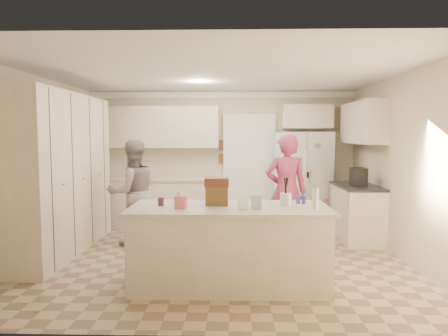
{
  "coord_description": "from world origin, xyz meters",
  "views": [
    {
      "loc": [
        0.25,
        -5.63,
        1.74
      ],
      "look_at": [
        0.1,
        0.35,
        1.25
      ],
      "focal_mm": 32.0,
      "sensor_mm": 36.0,
      "label": 1
    }
  ],
  "objects_px": {
    "teen_boy": "(133,192)",
    "utensil_crock": "(286,200)",
    "island_base": "(229,248)",
    "teen_girl": "(286,191)",
    "dollhouse_body": "(217,196)",
    "tissue_box": "(181,202)",
    "refrigerator": "(303,180)",
    "coffee_maker": "(358,177)"
  },
  "relations": [
    {
      "from": "teen_boy",
      "to": "utensil_crock",
      "type": "bearing_deg",
      "value": 110.45
    },
    {
      "from": "island_base",
      "to": "teen_girl",
      "type": "bearing_deg",
      "value": 61.43
    },
    {
      "from": "dollhouse_body",
      "to": "tissue_box",
      "type": "bearing_deg",
      "value": -153.43
    },
    {
      "from": "teen_boy",
      "to": "teen_girl",
      "type": "bearing_deg",
      "value": 143.89
    },
    {
      "from": "teen_girl",
      "to": "refrigerator",
      "type": "bearing_deg",
      "value": -106.11
    },
    {
      "from": "coffee_maker",
      "to": "teen_girl",
      "type": "height_order",
      "value": "teen_girl"
    },
    {
      "from": "utensil_crock",
      "to": "coffee_maker",
      "type": "bearing_deg",
      "value": 52.88
    },
    {
      "from": "refrigerator",
      "to": "island_base",
      "type": "height_order",
      "value": "refrigerator"
    },
    {
      "from": "refrigerator",
      "to": "island_base",
      "type": "xyz_separation_m",
      "value": [
        -1.36,
        -3.02,
        -0.46
      ]
    },
    {
      "from": "coffee_maker",
      "to": "teen_girl",
      "type": "bearing_deg",
      "value": -164.5
    },
    {
      "from": "refrigerator",
      "to": "coffee_maker",
      "type": "height_order",
      "value": "refrigerator"
    },
    {
      "from": "refrigerator",
      "to": "tissue_box",
      "type": "distance_m",
      "value": 3.66
    },
    {
      "from": "refrigerator",
      "to": "island_base",
      "type": "relative_size",
      "value": 0.82
    },
    {
      "from": "island_base",
      "to": "utensil_crock",
      "type": "xyz_separation_m",
      "value": [
        0.65,
        0.05,
        0.56
      ]
    },
    {
      "from": "teen_boy",
      "to": "teen_girl",
      "type": "height_order",
      "value": "teen_girl"
    },
    {
      "from": "coffee_maker",
      "to": "utensil_crock",
      "type": "height_order",
      "value": "coffee_maker"
    },
    {
      "from": "island_base",
      "to": "teen_boy",
      "type": "xyz_separation_m",
      "value": [
        -1.56,
        1.72,
        0.39
      ]
    },
    {
      "from": "coffee_maker",
      "to": "island_base",
      "type": "height_order",
      "value": "coffee_maker"
    },
    {
      "from": "island_base",
      "to": "tissue_box",
      "type": "height_order",
      "value": "tissue_box"
    },
    {
      "from": "refrigerator",
      "to": "tissue_box",
      "type": "height_order",
      "value": "refrigerator"
    },
    {
      "from": "tissue_box",
      "to": "teen_girl",
      "type": "relative_size",
      "value": 0.08
    },
    {
      "from": "coffee_maker",
      "to": "dollhouse_body",
      "type": "xyz_separation_m",
      "value": [
        -2.2,
        -1.8,
        -0.03
      ]
    },
    {
      "from": "refrigerator",
      "to": "dollhouse_body",
      "type": "xyz_separation_m",
      "value": [
        -1.51,
        -2.92,
        0.14
      ]
    },
    {
      "from": "island_base",
      "to": "refrigerator",
      "type": "bearing_deg",
      "value": 65.71
    },
    {
      "from": "refrigerator",
      "to": "island_base",
      "type": "distance_m",
      "value": 3.35
    },
    {
      "from": "coffee_maker",
      "to": "refrigerator",
      "type": "bearing_deg",
      "value": 121.41
    },
    {
      "from": "refrigerator",
      "to": "coffee_maker",
      "type": "xyz_separation_m",
      "value": [
        0.69,
        -1.12,
        0.17
      ]
    },
    {
      "from": "island_base",
      "to": "teen_boy",
      "type": "height_order",
      "value": "teen_boy"
    },
    {
      "from": "coffee_maker",
      "to": "dollhouse_body",
      "type": "relative_size",
      "value": 1.15
    },
    {
      "from": "utensil_crock",
      "to": "teen_girl",
      "type": "height_order",
      "value": "teen_girl"
    },
    {
      "from": "teen_boy",
      "to": "teen_girl",
      "type": "relative_size",
      "value": 0.95
    },
    {
      "from": "tissue_box",
      "to": "dollhouse_body",
      "type": "distance_m",
      "value": 0.45
    },
    {
      "from": "utensil_crock",
      "to": "tissue_box",
      "type": "bearing_deg",
      "value": -172.87
    },
    {
      "from": "tissue_box",
      "to": "dollhouse_body",
      "type": "xyz_separation_m",
      "value": [
        0.4,
        0.2,
        0.04
      ]
    },
    {
      "from": "island_base",
      "to": "dollhouse_body",
      "type": "relative_size",
      "value": 8.46
    },
    {
      "from": "teen_boy",
      "to": "dollhouse_body",
      "type": "bearing_deg",
      "value": 98.56
    },
    {
      "from": "tissue_box",
      "to": "teen_boy",
      "type": "distance_m",
      "value": 2.09
    },
    {
      "from": "utensil_crock",
      "to": "refrigerator",
      "type": "bearing_deg",
      "value": 76.49
    },
    {
      "from": "utensil_crock",
      "to": "dollhouse_body",
      "type": "bearing_deg",
      "value": 176.42
    },
    {
      "from": "tissue_box",
      "to": "island_base",
      "type": "bearing_deg",
      "value": 10.3
    },
    {
      "from": "teen_boy",
      "to": "teen_girl",
      "type": "distance_m",
      "value": 2.42
    },
    {
      "from": "island_base",
      "to": "teen_girl",
      "type": "height_order",
      "value": "teen_girl"
    }
  ]
}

